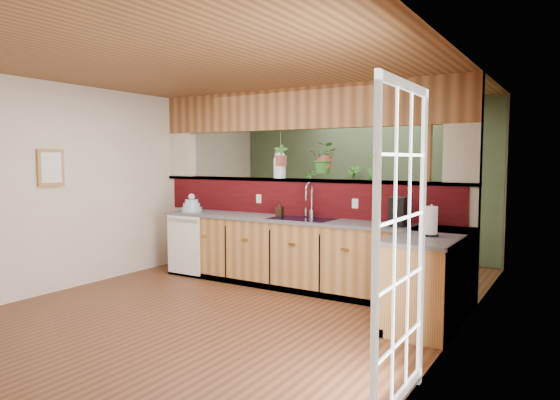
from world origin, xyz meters
The scene contains 27 objects.
ground centered at (0.00, 0.00, 0.00)m, with size 4.60×7.00×0.01m, color #512C19.
ceiling centered at (0.00, 0.00, 2.60)m, with size 4.60×7.00×0.01m, color brown.
wall_back centered at (0.00, 3.50, 1.30)m, with size 4.60×0.02×2.60m, color beige.
wall_left centered at (-2.30, 0.00, 1.30)m, with size 0.02×7.00×2.60m, color beige.
wall_right centered at (2.30, 0.00, 1.30)m, with size 0.02×7.00×2.60m, color beige.
pass_through_partition centered at (0.03, 1.35, 1.19)m, with size 4.60×0.21×2.60m.
pass_through_ledge centered at (0.00, 1.35, 1.37)m, with size 4.60×0.21×0.04m, color brown.
header_beam centered at (0.00, 1.35, 2.33)m, with size 4.60×0.15×0.55m, color brown.
sage_backwall centered at (0.00, 3.48, 1.30)m, with size 4.55×0.02×2.55m, color #495C3E.
countertop centered at (0.84, 0.87, 0.45)m, with size 4.14×1.52×0.90m.
dishwasher centered at (-1.48, 0.66, 0.46)m, with size 0.58×0.03×0.82m.
navy_sink centered at (0.25, 0.98, 0.82)m, with size 0.82×0.50×0.18m.
french_door centered at (2.27, -1.30, 1.05)m, with size 0.06×1.02×2.16m, color white.
framed_print centered at (-2.27, -0.80, 1.55)m, with size 0.04×0.35×0.45m.
faucet centered at (0.27, 1.13, 1.15)m, with size 0.20×0.20×0.46m.
dish_stack centered at (-1.51, 0.88, 0.98)m, with size 0.30×0.30×0.26m.
soap_dispenser centered at (-0.12, 1.03, 1.00)m, with size 0.09×0.09×0.19m, color #322112.
coffee_maker centered at (1.51, 0.96, 1.05)m, with size 0.18×0.30×0.33m.
paper_towel centered at (2.02, 0.37, 1.04)m, with size 0.15×0.15×0.31m.
glass_jar centered at (-0.32, 1.35, 1.58)m, with size 0.17×0.17×0.37m.
ledge_plant_right centered at (1.07, 1.35, 1.57)m, with size 0.20×0.20×0.36m, color #2E6121.
hanging_plant_a centered at (-0.30, 1.35, 1.79)m, with size 0.23×0.18×0.49m.
hanging_plant_b centered at (0.37, 1.35, 1.84)m, with size 0.39×0.35×0.53m.
shelving_console centered at (-0.39, 3.25, 0.50)m, with size 1.64×0.44×1.09m, color black.
shelf_plant_a centered at (-0.85, 3.25, 1.25)m, with size 0.22×0.15×0.41m, color #2E6121.
shelf_plant_b centered at (-0.04, 3.25, 1.29)m, with size 0.28×0.28×0.50m, color #2E6121.
floor_plant centered at (1.29, 2.07, 0.38)m, with size 0.69×0.60×0.77m, color #2E6121.
Camera 1 is at (3.30, -4.52, 1.65)m, focal length 32.00 mm.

